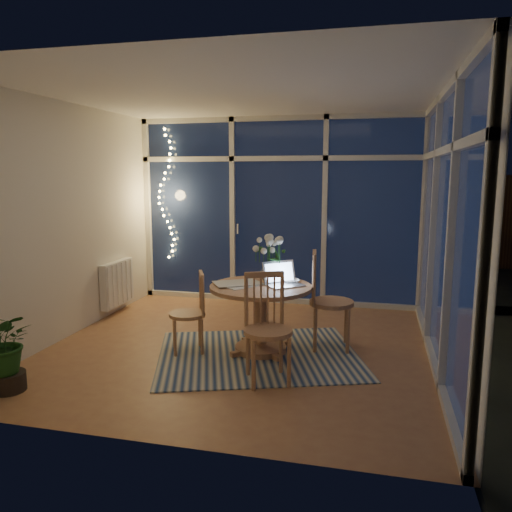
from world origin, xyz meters
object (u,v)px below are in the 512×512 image
(chair_left, at_px, (187,312))
(chair_front, at_px, (268,329))
(flower_vase, at_px, (269,271))
(potted_plant, at_px, (6,348))
(dining_table, at_px, (261,319))
(laptop, at_px, (285,274))
(chair_right, at_px, (332,300))

(chair_left, relative_size, chair_front, 0.87)
(flower_vase, height_order, potted_plant, flower_vase)
(dining_table, bearing_deg, flower_vase, 82.10)
(dining_table, height_order, laptop, laptop)
(dining_table, height_order, chair_left, chair_left)
(dining_table, relative_size, laptop, 2.93)
(laptop, bearing_deg, chair_right, -9.52)
(flower_vase, bearing_deg, dining_table, -97.90)
(flower_vase, relative_size, potted_plant, 0.28)
(dining_table, relative_size, potted_plant, 1.36)
(chair_front, xyz_separation_m, laptop, (0.01, 0.74, 0.35))
(chair_right, relative_size, flower_vase, 4.97)
(chair_front, bearing_deg, chair_right, 41.50)
(flower_vase, bearing_deg, chair_front, -78.42)
(laptop, bearing_deg, dining_table, 146.40)
(chair_left, xyz_separation_m, chair_right, (1.42, 0.46, 0.10))
(chair_right, distance_m, flower_vase, 0.72)
(chair_front, relative_size, potted_plant, 1.28)
(dining_table, distance_m, laptop, 0.54)
(dining_table, distance_m, flower_vase, 0.52)
(chair_right, xyz_separation_m, chair_front, (-0.46, -1.00, -0.03))
(chair_front, bearing_deg, chair_left, 127.00)
(chair_left, height_order, flower_vase, flower_vase)
(chair_left, distance_m, chair_right, 1.50)
(chair_front, distance_m, flower_vase, 1.03)
(dining_table, xyz_separation_m, chair_right, (0.69, 0.29, 0.17))
(chair_front, relative_size, flower_vase, 4.64)
(chair_left, height_order, chair_right, chair_right)
(laptop, height_order, flower_vase, laptop)
(chair_left, bearing_deg, dining_table, 78.84)
(chair_right, relative_size, chair_front, 1.07)
(dining_table, bearing_deg, potted_plant, -142.88)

